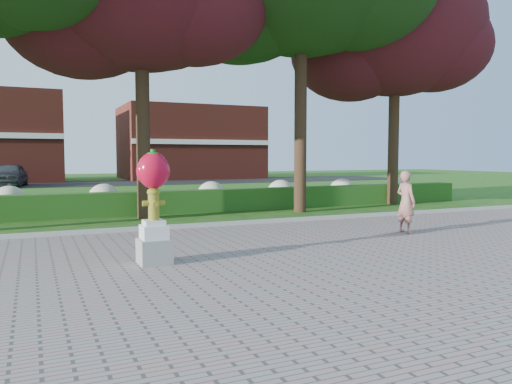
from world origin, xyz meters
TOP-DOWN VIEW (x-y plane):
  - ground at (0.00, 0.00)m, footprint 100.00×100.00m
  - walkway at (0.00, -4.00)m, footprint 40.00×14.00m
  - curb at (0.00, 3.00)m, footprint 40.00×0.18m
  - lawn_hedge at (0.00, 7.00)m, footprint 24.00×0.70m
  - hydrangea_row at (0.57, 8.00)m, footprint 20.10×1.10m
  - street at (0.00, 28.00)m, footprint 50.00×8.00m
  - building_right at (8.00, 34.00)m, footprint 12.00×8.00m
  - tree_far_right at (8.40, 6.58)m, footprint 7.88×6.72m
  - hydrant_sculpture at (-3.29, -1.16)m, footprint 0.61×0.58m
  - woman at (3.42, -0.16)m, footprint 0.43×0.61m
  - parked_car at (-6.63, 26.34)m, footprint 2.42×4.75m

SIDE VIEW (x-z plane):
  - ground at x=0.00m, z-range 0.00..0.00m
  - street at x=0.00m, z-range 0.00..0.02m
  - walkway at x=0.00m, z-range 0.00..0.04m
  - curb at x=0.00m, z-range 0.00..0.15m
  - lawn_hedge at x=0.00m, z-range 0.00..0.80m
  - hydrangea_row at x=0.57m, z-range 0.06..1.04m
  - parked_car at x=-6.63m, z-range 0.02..1.57m
  - woman at x=3.42m, z-range 0.04..1.64m
  - hydrant_sculpture at x=-3.29m, z-range 0.10..2.20m
  - building_right at x=8.00m, z-range 0.00..6.40m
  - tree_far_right at x=8.40m, z-range 1.86..12.07m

